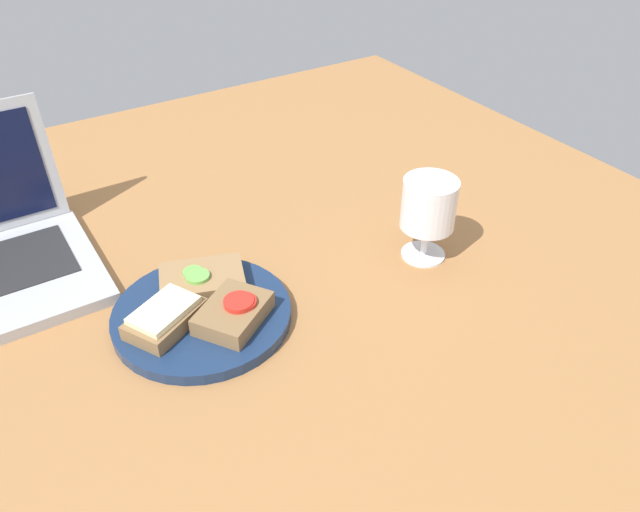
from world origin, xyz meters
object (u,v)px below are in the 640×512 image
sandwich_with_tomato (234,312)px  wine_glass (429,208)px  plate (202,315)px  sandwich_with_cucumber (202,280)px  sandwich_with_cheese (165,317)px

sandwich_with_tomato → wine_glass: size_ratio=0.92×
sandwich_with_tomato → plate: bearing=124.4°
plate → sandwich_with_tomato: (2.76, -4.03, 2.12)cm
sandwich_with_cucumber → sandwich_with_cheese: sandwich_with_cheese is taller
plate → sandwich_with_cucumber: bearing=63.9°
sandwich_with_cucumber → sandwich_with_cheese: 8.31cm
wine_glass → sandwich_with_cheese: bearing=173.8°
sandwich_with_cucumber → sandwich_with_cheese: (-6.91, -4.60, 0.23)cm
plate → sandwich_with_tomato: 5.32cm
plate → wine_glass: wine_glass is taller
sandwich_with_cheese → sandwich_with_tomato: sandwich_with_tomato is taller
plate → wine_glass: size_ratio=1.84×
sandwich_with_cheese → wine_glass: bearing=-6.2°
sandwich_with_cucumber → sandwich_with_tomato: bearing=-85.5°
sandwich_with_cucumber → wine_glass: 32.68cm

